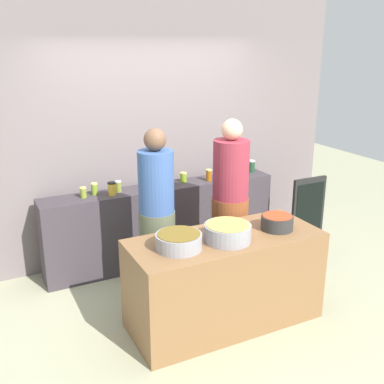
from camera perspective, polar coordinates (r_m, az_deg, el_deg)
ground at (r=4.63m, az=1.99°, el=-13.68°), size 12.00×12.00×0.00m
storefront_wall at (r=5.34m, az=-5.33°, el=7.88°), size 4.80×0.12×3.00m
display_shelf at (r=5.32m, az=-3.62°, el=-3.92°), size 2.70×0.36×0.90m
prep_table at (r=4.20m, az=4.04°, el=-10.74°), size 1.70×0.70×0.83m
preserve_jar_0 at (r=4.89m, az=-13.23°, el=-0.05°), size 0.07×0.07×0.11m
preserve_jar_1 at (r=4.96m, az=-11.91°, el=0.39°), size 0.07×0.07×0.12m
preserve_jar_2 at (r=4.90m, az=-9.83°, el=0.40°), size 0.09×0.09×0.14m
preserve_jar_3 at (r=5.01m, az=-9.06°, el=0.69°), size 0.07×0.07×0.12m
preserve_jar_4 at (r=5.11m, az=-3.71°, el=1.34°), size 0.08×0.08×0.14m
preserve_jar_5 at (r=5.18m, az=-2.79°, el=1.60°), size 0.09×0.09×0.14m
preserve_jar_6 at (r=5.30m, az=-1.06°, el=1.84°), size 0.08×0.08×0.11m
preserve_jar_7 at (r=5.34m, az=2.09°, el=2.10°), size 0.07×0.07×0.14m
preserve_jar_8 at (r=5.54m, az=4.58°, el=2.64°), size 0.08×0.08×0.14m
preserve_jar_9 at (r=5.76m, az=7.33°, el=3.18°), size 0.09×0.09×0.15m
cooking_pot_left at (r=3.76m, az=-1.63°, el=-6.07°), size 0.38×0.38×0.13m
cooking_pot_center at (r=3.91m, az=4.40°, el=-5.00°), size 0.40×0.40×0.15m
cooking_pot_right at (r=4.21m, az=10.42°, el=-3.70°), size 0.29×0.29×0.13m
cook_with_tongs at (r=4.36m, az=-4.31°, el=-4.30°), size 0.34×0.34×1.71m
cook_in_cap at (r=4.69m, az=4.67°, el=-2.59°), size 0.37×0.37×1.74m
chalkboard_sign at (r=5.74m, az=14.05°, el=-2.63°), size 0.46×0.05×0.91m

